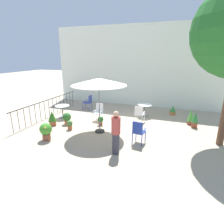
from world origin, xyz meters
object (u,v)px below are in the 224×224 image
Objects in this scene: potted_plant_3 at (67,118)px; potted_plant_7 at (173,110)px; patio_umbrella_0 at (99,82)px; patio_chair_2 at (138,131)px; potted_plant_5 at (191,117)px; patio_chair_3 at (139,113)px; cafe_table_1 at (62,109)px; potted_plant_0 at (70,124)px; potted_plant_6 at (46,130)px; cafe_table_0 at (145,108)px; patio_chair_0 at (99,111)px; potted_plant_2 at (52,118)px; patio_chair_1 at (88,101)px; standing_person at (116,132)px; potted_plant_1 at (100,120)px.

potted_plant_3 reaches higher than potted_plant_7.
patio_chair_2 is (1.91, -0.56, -1.76)m from patio_umbrella_0.
patio_chair_3 is at bearing -165.03° from potted_plant_5.
patio_chair_3 is at bearing 8.41° from cafe_table_1.
potted_plant_0 is 1.35m from potted_plant_6.
potted_plant_6 is 1.34× the size of potted_plant_7.
potted_plant_5 is (2.53, 0.68, -0.11)m from patio_chair_3.
patio_chair_0 is at bearing -145.46° from cafe_table_0.
potted_plant_6 reaches higher than cafe_table_1.
potted_plant_3 is 6.15m from potted_plant_7.
potted_plant_2 is 7.03m from potted_plant_5.
patio_chair_1 is 1.28× the size of potted_plant_6.
patio_chair_0 is 0.98× the size of patio_chair_1.
potted_plant_6 is at bearing -110.10° from patio_chair_0.
cafe_table_1 is at bearing 146.02° from standing_person.
patio_umbrella_0 reaches higher than potted_plant_0.
patio_umbrella_0 reaches higher than standing_person.
potted_plant_7 is 5.76m from standing_person.
potted_plant_5 is at bearing 19.46° from potted_plant_3.
cafe_table_0 is 1.19m from patio_chair_3.
potted_plant_6 is 0.46× the size of standing_person.
cafe_table_0 is at bearing 22.70° from cafe_table_1.
potted_plant_1 is at bearing 41.61° from potted_plant_0.
cafe_table_0 is at bearing 96.09° from patio_chair_2.
potted_plant_1 is at bearing 148.39° from patio_chair_2.
potted_plant_7 is (4.53, 4.08, 0.02)m from potted_plant_0.
patio_chair_2 is 4.02m from potted_plant_3.
patio_chair_2 is (0.38, -3.54, 0.05)m from cafe_table_0.
patio_umbrella_0 is 3.39× the size of potted_plant_2.
patio_chair_2 reaches higher than potted_plant_2.
potted_plant_2 is at bearing -143.67° from cafe_table_0.
potted_plant_3 is (0.59, 0.41, -0.06)m from potted_plant_2.
patio_chair_1 is at bearing 173.49° from potted_plant_5.
patio_chair_2 is at bearing -13.31° from potted_plant_3.
potted_plant_2 reaches higher than potted_plant_1.
potted_plant_5 is (6.16, -0.70, -0.12)m from patio_chair_1.
patio_chair_0 is at bearing 39.84° from potted_plant_3.
cafe_table_1 is at bearing -171.59° from patio_chair_3.
potted_plant_1 is (1.86, -2.37, -0.28)m from patio_chair_1.
patio_chair_3 reaches higher than potted_plant_5.
patio_chair_3 reaches higher than potted_plant_7.
potted_plant_6 is at bearing -145.24° from potted_plant_5.
potted_plant_5 is (2.07, 3.04, -0.13)m from patio_chair_2.
patio_chair_3 is 2.05m from potted_plant_1.
cafe_table_1 is 1.07× the size of potted_plant_6.
cafe_table_0 is at bearing 62.75° from patio_umbrella_0.
potted_plant_3 is (-1.99, 0.36, -1.96)m from patio_umbrella_0.
potted_plant_2 is at bearing 118.54° from potted_plant_6.
patio_chair_3 is at bearing -20.78° from patio_chair_1.
patio_chair_0 reaches higher than potted_plant_3.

